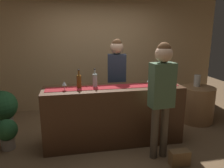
# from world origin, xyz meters

# --- Properties ---
(ground_plane) EXTENTS (10.00, 10.00, 0.00)m
(ground_plane) POSITION_xyz_m (0.00, 0.00, 0.00)
(ground_plane) COLOR brown
(back_wall) EXTENTS (6.00, 0.12, 2.90)m
(back_wall) POSITION_xyz_m (0.00, 1.90, 1.45)
(back_wall) COLOR tan
(back_wall) RESTS_ON ground
(bar_counter) EXTENTS (2.28, 0.60, 0.98)m
(bar_counter) POSITION_xyz_m (0.00, 0.00, 0.49)
(bar_counter) COLOR #472B19
(bar_counter) RESTS_ON ground
(counter_runner_cloth) EXTENTS (2.16, 0.28, 0.01)m
(counter_runner_cloth) POSITION_xyz_m (0.00, 0.00, 0.98)
(counter_runner_cloth) COLOR maroon
(counter_runner_cloth) RESTS_ON bar_counter
(wine_bottle_amber) EXTENTS (0.07, 0.07, 0.30)m
(wine_bottle_amber) POSITION_xyz_m (-0.55, 0.03, 1.09)
(wine_bottle_amber) COLOR brown
(wine_bottle_amber) RESTS_ON bar_counter
(wine_bottle_clear) EXTENTS (0.07, 0.07, 0.30)m
(wine_bottle_clear) POSITION_xyz_m (-0.30, 0.07, 1.09)
(wine_bottle_clear) COLOR #B2C6C1
(wine_bottle_clear) RESTS_ON bar_counter
(wine_glass_near_customer) EXTENTS (0.07, 0.07, 0.14)m
(wine_glass_near_customer) POSITION_xyz_m (0.97, 0.08, 1.08)
(wine_glass_near_customer) COLOR silver
(wine_glass_near_customer) RESTS_ON bar_counter
(wine_glass_mid_counter) EXTENTS (0.07, 0.07, 0.14)m
(wine_glass_mid_counter) POSITION_xyz_m (-0.78, -0.06, 1.08)
(wine_glass_mid_counter) COLOR silver
(wine_glass_mid_counter) RESTS_ON bar_counter
(wine_glass_far_end) EXTENTS (0.07, 0.07, 0.14)m
(wine_glass_far_end) POSITION_xyz_m (0.57, -0.10, 1.08)
(wine_glass_far_end) COLOR silver
(wine_glass_far_end) RESTS_ON bar_counter
(bartender) EXTENTS (0.37, 0.25, 1.72)m
(bartender) POSITION_xyz_m (0.18, 0.58, 1.07)
(bartender) COLOR #26262B
(bartender) RESTS_ON ground
(customer_sipping) EXTENTS (0.36, 0.24, 1.72)m
(customer_sipping) POSITION_xyz_m (0.58, -0.59, 1.07)
(customer_sipping) COLOR brown
(customer_sipping) RESTS_ON ground
(round_side_table) EXTENTS (0.68, 0.68, 0.74)m
(round_side_table) POSITION_xyz_m (1.89, 0.52, 0.37)
(round_side_table) COLOR #996B42
(round_side_table) RESTS_ON ground
(vase_on_side_table) EXTENTS (0.13, 0.13, 0.24)m
(vase_on_side_table) POSITION_xyz_m (1.89, 0.60, 0.86)
(vase_on_side_table) COLOR #B7B2A8
(vase_on_side_table) RESTS_ON round_side_table
(potted_plant_tall) EXTENTS (0.55, 0.55, 0.81)m
(potted_plant_tall) POSITION_xyz_m (-1.94, 0.72, 0.47)
(potted_plant_tall) COLOR #9E9389
(potted_plant_tall) RESTS_ON ground
(potted_plant_small) EXTENTS (0.34, 0.34, 0.50)m
(potted_plant_small) POSITION_xyz_m (-1.72, 0.10, 0.29)
(potted_plant_small) COLOR #9E9389
(potted_plant_small) RESTS_ON ground
(handbag) EXTENTS (0.28, 0.14, 0.22)m
(handbag) POSITION_xyz_m (0.79, -0.85, 0.11)
(handbag) COLOR olive
(handbag) RESTS_ON ground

